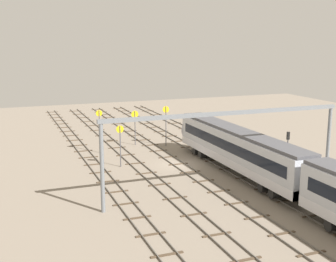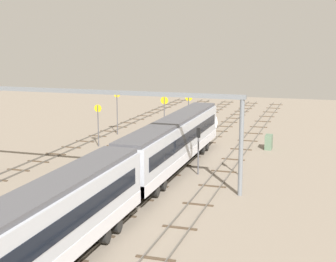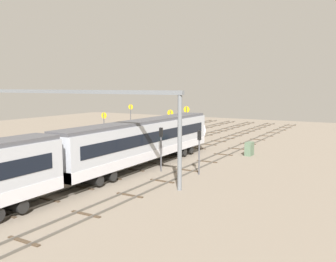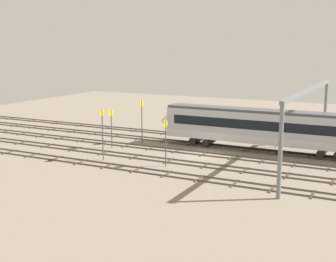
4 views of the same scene
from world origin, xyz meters
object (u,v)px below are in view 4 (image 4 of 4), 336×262
at_px(signal_light_trackside_departure, 277,124).
at_px(signal_light_trackside_approach, 279,120).
at_px(speed_sign_distant_end, 111,122).
at_px(speed_sign_mid_trackside, 102,128).
at_px(speed_sign_far_trackside, 142,116).
at_px(speed_sign_near_foreground, 166,136).
at_px(relay_cabinet, 197,127).
at_px(overhead_gantry, 309,105).

bearing_deg(signal_light_trackside_departure, signal_light_trackside_approach, -79.88).
xyz_separation_m(speed_sign_distant_end, signal_light_trackside_approach, (-17.25, -12.98, -0.44)).
relative_size(speed_sign_mid_trackside, speed_sign_far_trackside, 1.01).
relative_size(speed_sign_mid_trackside, speed_sign_distant_end, 1.16).
bearing_deg(speed_sign_near_foreground, speed_sign_distant_end, -25.84).
bearing_deg(signal_light_trackside_approach, signal_light_trackside_departure, 100.12).
distance_m(speed_sign_far_trackside, speed_sign_distant_end, 4.37).
distance_m(speed_sign_mid_trackside, speed_sign_far_trackside, 9.42).
relative_size(speed_sign_mid_trackside, relay_cabinet, 3.44).
height_order(speed_sign_near_foreground, relay_cabinet, speed_sign_near_foreground).
relative_size(overhead_gantry, speed_sign_mid_trackside, 4.30).
bearing_deg(speed_sign_far_trackside, overhead_gantry, 174.97).
distance_m(overhead_gantry, signal_light_trackside_approach, 12.83).
xyz_separation_m(overhead_gantry, signal_light_trackside_approach, (5.59, -10.97, -3.62)).
xyz_separation_m(speed_sign_near_foreground, speed_sign_far_trackside, (7.81, -8.62, 0.45)).
bearing_deg(relay_cabinet, speed_sign_near_foreground, 103.55).
xyz_separation_m(speed_sign_mid_trackside, signal_light_trackside_approach, (-14.69, -18.55, -0.73)).
height_order(speed_sign_near_foreground, signal_light_trackside_approach, speed_sign_near_foreground).
height_order(overhead_gantry, speed_sign_near_foreground, overhead_gantry).
distance_m(overhead_gantry, signal_light_trackside_departure, 9.36).
distance_m(signal_light_trackside_approach, relay_cabinet, 12.16).
distance_m(signal_light_trackside_approach, signal_light_trackside_departure, 3.89).
bearing_deg(speed_sign_distant_end, signal_light_trackside_approach, -143.04).
distance_m(speed_sign_mid_trackside, relay_cabinet, 20.08).
relative_size(speed_sign_distant_end, signal_light_trackside_departure, 1.11).
height_order(speed_sign_mid_trackside, signal_light_trackside_departure, speed_sign_mid_trackside).
bearing_deg(speed_sign_distant_end, speed_sign_mid_trackside, 114.77).
distance_m(speed_sign_near_foreground, speed_sign_distant_end, 10.97).
bearing_deg(signal_light_trackside_approach, relay_cabinet, -5.55).
distance_m(speed_sign_far_trackside, signal_light_trackside_approach, 17.75).
bearing_deg(speed_sign_far_trackside, speed_sign_near_foreground, 132.17).
height_order(speed_sign_distant_end, relay_cabinet, speed_sign_distant_end).
xyz_separation_m(speed_sign_mid_trackside, speed_sign_far_trackside, (0.51, -9.41, 0.07)).
relative_size(speed_sign_near_foreground, signal_light_trackside_approach, 1.15).
bearing_deg(signal_light_trackside_approach, speed_sign_near_foreground, 67.44).
height_order(overhead_gantry, speed_sign_far_trackside, overhead_gantry).
bearing_deg(speed_sign_mid_trackside, speed_sign_distant_end, -65.23).
xyz_separation_m(speed_sign_near_foreground, signal_light_trackside_approach, (-7.38, -17.76, -0.35)).
height_order(speed_sign_distant_end, signal_light_trackside_approach, speed_sign_distant_end).
distance_m(speed_sign_distant_end, signal_light_trackside_departure, 20.14).
distance_m(speed_sign_mid_trackside, signal_light_trackside_departure, 21.29).
relative_size(speed_sign_far_trackside, speed_sign_distant_end, 1.15).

